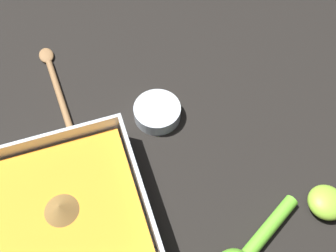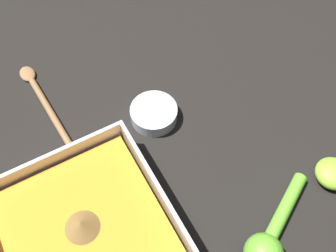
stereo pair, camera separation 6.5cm
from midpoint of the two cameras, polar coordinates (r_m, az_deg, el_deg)
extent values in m
plane|color=black|center=(0.62, -8.99, -14.74)|extent=(4.00, 4.00, 0.00)
cube|color=silver|center=(0.63, -11.33, -13.55)|extent=(0.24, 0.24, 0.01)
cube|color=silver|center=(0.60, -0.79, -9.34)|extent=(0.24, 0.01, 0.06)
cube|color=silver|center=(0.65, -14.04, -2.95)|extent=(0.01, 0.23, 0.06)
cube|color=orange|center=(0.61, -11.72, -12.82)|extent=(0.22, 0.22, 0.04)
cone|color=brown|center=(0.58, -12.22, -11.87)|extent=(0.05, 0.05, 0.02)
cylinder|color=silver|center=(0.70, 1.11, 1.83)|extent=(0.08, 0.08, 0.03)
cylinder|color=brown|center=(0.70, 1.10, 1.75)|extent=(0.08, 0.08, 0.01)
cylinder|color=#6BC633|center=(0.63, 17.46, -14.15)|extent=(0.08, 0.12, 0.02)
ellipsoid|color=#93CC38|center=(0.67, 24.68, -10.28)|extent=(0.06, 0.06, 0.03)
ellipsoid|color=olive|center=(0.82, -15.01, 9.73)|extent=(0.04, 0.03, 0.01)
cylinder|color=olive|center=(0.75, -13.14, 4.37)|extent=(0.17, 0.02, 0.01)
camera|label=1|loc=(0.03, 92.87, -4.55)|focal=42.00mm
camera|label=2|loc=(0.03, -87.13, 4.55)|focal=42.00mm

